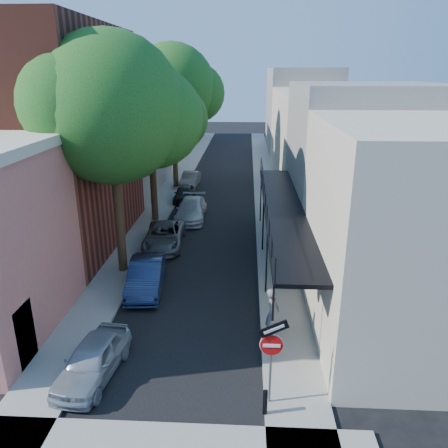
# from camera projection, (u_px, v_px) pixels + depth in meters

# --- Properties ---
(ground) EXTENTS (160.00, 160.00, 0.00)m
(ground) POSITION_uv_depth(u_px,v_px,m) (160.00, 425.00, 12.50)
(ground) COLOR black
(ground) RESTS_ON ground
(road_surface) EXTENTS (6.00, 64.00, 0.01)m
(road_surface) POSITION_uv_depth(u_px,v_px,m) (221.00, 180.00, 40.78)
(road_surface) COLOR black
(road_surface) RESTS_ON ground
(sidewalk_left) EXTENTS (2.00, 64.00, 0.12)m
(sidewalk_left) POSITION_uv_depth(u_px,v_px,m) (179.00, 179.00, 40.96)
(sidewalk_left) COLOR gray
(sidewalk_left) RESTS_ON ground
(sidewalk_right) EXTENTS (2.00, 64.00, 0.12)m
(sidewalk_right) POSITION_uv_depth(u_px,v_px,m) (264.00, 180.00, 40.56)
(sidewalk_right) COLOR gray
(sidewalk_right) RESTS_ON ground
(buildings_left) EXTENTS (10.10, 59.10, 12.00)m
(buildings_left) POSITION_uv_depth(u_px,v_px,m) (115.00, 127.00, 38.45)
(buildings_left) COLOR #D3766C
(buildings_left) RESTS_ON ground
(buildings_right) EXTENTS (9.80, 55.00, 10.00)m
(buildings_right) POSITION_uv_depth(u_px,v_px,m) (323.00, 134.00, 38.38)
(buildings_right) COLOR beige
(buildings_right) RESTS_ON ground
(sign_post) EXTENTS (0.89, 0.17, 2.99)m
(sign_post) POSITION_uv_depth(u_px,v_px,m) (272.00, 348.00, 12.59)
(sign_post) COLOR #595B60
(sign_post) RESTS_ON ground
(bollard) EXTENTS (0.14, 0.14, 0.80)m
(bollard) POSITION_uv_depth(u_px,v_px,m) (265.00, 402.00, 12.65)
(bollard) COLOR black
(bollard) RESTS_ON sidewalk_right
(oak_near) EXTENTS (7.48, 6.80, 11.42)m
(oak_near) POSITION_uv_depth(u_px,v_px,m) (121.00, 111.00, 19.74)
(oak_near) COLOR #382416
(oak_near) RESTS_ON ground
(oak_mid) EXTENTS (6.60, 6.00, 10.20)m
(oak_mid) POSITION_uv_depth(u_px,v_px,m) (156.00, 114.00, 27.52)
(oak_mid) COLOR #382416
(oak_mid) RESTS_ON ground
(oak_far) EXTENTS (7.70, 7.00, 11.90)m
(oak_far) POSITION_uv_depth(u_px,v_px,m) (178.00, 89.00, 35.64)
(oak_far) COLOR #382416
(oak_far) RESTS_ON ground
(parked_car_a) EXTENTS (1.94, 3.88, 1.27)m
(parked_car_a) POSITION_uv_depth(u_px,v_px,m) (93.00, 360.00, 14.33)
(parked_car_a) COLOR #9098A0
(parked_car_a) RESTS_ON ground
(parked_car_b) EXTENTS (1.90, 4.37, 1.40)m
(parked_car_b) POSITION_uv_depth(u_px,v_px,m) (146.00, 276.00, 20.06)
(parked_car_b) COLOR #162447
(parked_car_b) RESTS_ON ground
(parked_car_c) EXTENTS (2.42, 4.74, 1.28)m
(parked_car_c) POSITION_uv_depth(u_px,v_px,m) (164.00, 236.00, 25.13)
(parked_car_c) COLOR #5B5D63
(parked_car_c) RESTS_ON ground
(parked_car_d) EXTENTS (1.99, 4.75, 1.37)m
(parked_car_d) POSITION_uv_depth(u_px,v_px,m) (191.00, 210.00, 29.74)
(parked_car_d) COLOR silver
(parked_car_d) RESTS_ON ground
(parked_car_e) EXTENTS (1.44, 3.56, 1.21)m
(parked_car_e) POSITION_uv_depth(u_px,v_px,m) (184.00, 193.00, 34.01)
(parked_car_e) COLOR black
(parked_car_e) RESTS_ON ground
(parked_car_f) EXTENTS (1.46, 3.89, 1.27)m
(parked_car_f) POSITION_uv_depth(u_px,v_px,m) (190.00, 179.00, 38.30)
(parked_car_f) COLOR gray
(parked_car_f) RESTS_ON ground
(pedestrian) EXTENTS (0.67, 0.83, 1.99)m
(pedestrian) POSITION_uv_depth(u_px,v_px,m) (273.00, 313.00, 16.16)
(pedestrian) COLOR slate
(pedestrian) RESTS_ON sidewalk_right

